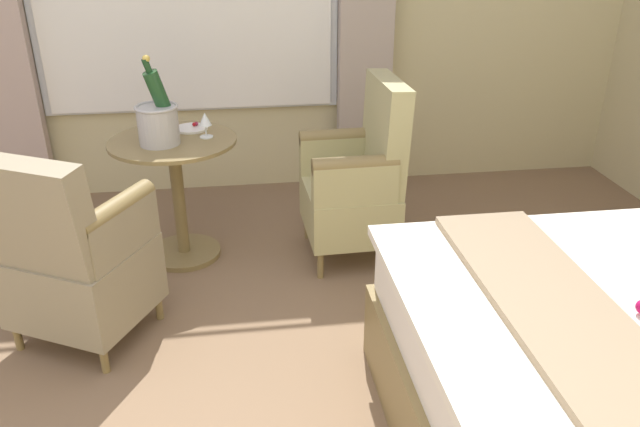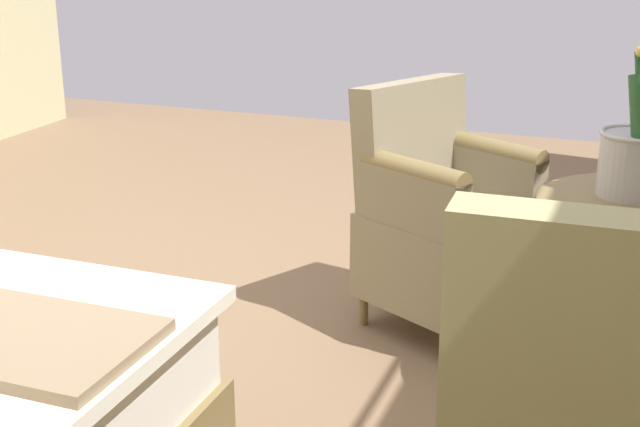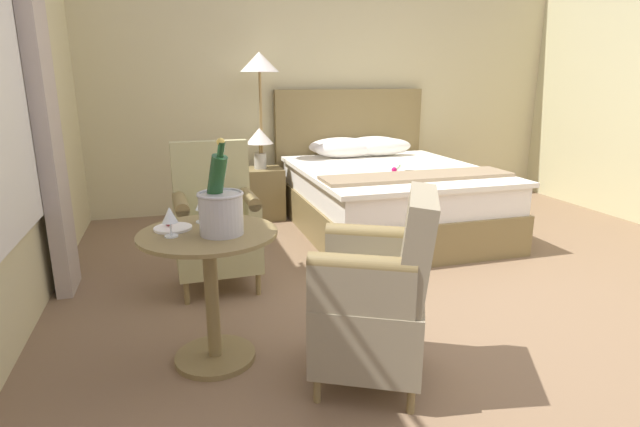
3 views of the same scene
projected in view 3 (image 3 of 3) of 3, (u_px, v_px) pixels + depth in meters
The scene contains 13 objects.
ground_plane at pixel (485, 312), 3.16m from camera, with size 7.53×7.53×0.00m, color #7E6348.
wall_headboard_side at pixel (335, 82), 5.64m from camera, with size 5.49×0.12×2.80m.
bed at pixel (384, 192), 4.89m from camera, with size 1.74×2.20×1.32m.
nightstand at pixel (261, 193), 5.24m from camera, with size 0.47×0.38×0.53m.
bedside_lamp at pixel (260, 140), 5.09m from camera, with size 0.28×0.28×0.42m.
floor_lamp_brass at pixel (260, 77), 4.96m from camera, with size 0.39×0.39×1.69m.
side_table_round at pixel (211, 283), 2.51m from camera, with size 0.68×0.68×0.70m.
champagne_bucket at pixel (220, 207), 2.37m from camera, with size 0.22×0.22×0.46m.
wine_glass_near_bucket at pixel (202, 205), 2.58m from camera, with size 0.07×0.07×0.14m.
wine_glass_near_edge at pixel (170, 216), 2.34m from camera, with size 0.07×0.07×0.15m.
snack_plate at pixel (173, 228), 2.48m from camera, with size 0.19×0.19×0.04m.
armchair_by_window at pixel (216, 224), 3.45m from camera, with size 0.57×0.52×1.01m.
armchair_facing_bed at pixel (378, 299), 2.34m from camera, with size 0.72×0.72×0.94m.
Camera 3 is at (-1.83, -2.47, 1.42)m, focal length 28.00 mm.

